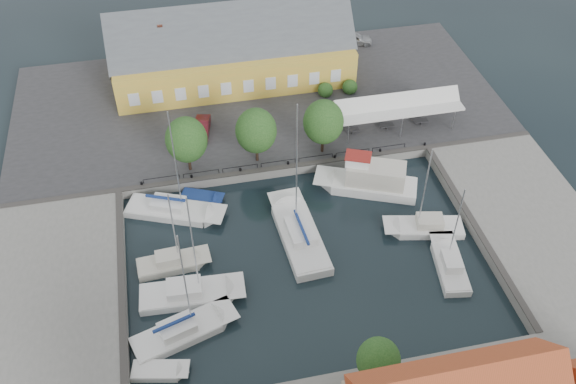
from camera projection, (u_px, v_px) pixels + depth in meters
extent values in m
plane|color=black|center=(302.00, 247.00, 59.44)|extent=(140.00, 140.00, 0.00)
cube|color=#2D2D30|center=(258.00, 103.00, 75.63)|extent=(56.00, 26.00, 1.00)
cube|color=slate|center=(54.00, 300.00, 54.26)|extent=(12.00, 24.00, 1.00)
cube|color=slate|center=(531.00, 222.00, 61.07)|extent=(12.00, 24.00, 1.00)
cube|color=#383533|center=(279.00, 168.00, 66.13)|extent=(56.00, 0.60, 0.12)
cube|color=#383533|center=(121.00, 285.00, 54.76)|extent=(0.60, 24.00, 0.12)
cube|color=#383533|center=(477.00, 227.00, 59.81)|extent=(0.60, 24.00, 0.12)
cylinder|color=black|center=(142.00, 184.00, 64.08)|extent=(0.24, 0.24, 0.40)
cylinder|color=black|center=(192.00, 177.00, 64.85)|extent=(0.24, 0.24, 0.40)
cylinder|color=black|center=(240.00, 170.00, 65.63)|extent=(0.24, 0.24, 0.40)
cylinder|color=black|center=(288.00, 163.00, 66.40)|extent=(0.24, 0.24, 0.40)
cylinder|color=black|center=(335.00, 157.00, 67.17)|extent=(0.24, 0.24, 0.40)
cylinder|color=black|center=(380.00, 151.00, 67.95)|extent=(0.24, 0.24, 0.40)
cylinder|color=black|center=(425.00, 144.00, 68.72)|extent=(0.24, 0.24, 0.40)
cube|color=gold|center=(233.00, 63.00, 77.05)|extent=(28.00, 10.00, 4.50)
cube|color=#474C51|center=(232.00, 36.00, 74.68)|extent=(28.56, 7.60, 7.60)
cube|color=gold|center=(147.00, 50.00, 80.16)|extent=(6.00, 6.00, 3.50)
cube|color=brown|center=(160.00, 29.00, 72.19)|extent=(0.60, 0.60, 1.20)
cube|color=silver|center=(398.00, 107.00, 69.52)|extent=(14.00, 4.00, 0.25)
cylinder|color=silver|center=(348.00, 134.00, 68.21)|extent=(0.10, 0.10, 2.70)
cylinder|color=silver|center=(339.00, 114.00, 70.80)|extent=(0.10, 0.10, 2.70)
cylinder|color=silver|center=(402.00, 127.00, 69.14)|extent=(0.10, 0.10, 2.70)
cylinder|color=silver|center=(391.00, 108.00, 71.73)|extent=(0.10, 0.10, 2.70)
cylinder|color=silver|center=(454.00, 120.00, 70.07)|extent=(0.10, 0.10, 2.70)
cylinder|color=silver|center=(441.00, 101.00, 72.66)|extent=(0.10, 0.10, 2.70)
cylinder|color=black|center=(189.00, 162.00, 65.28)|extent=(0.30, 0.30, 2.10)
ellipsoid|color=#174218|center=(186.00, 140.00, 63.36)|extent=(4.20, 4.20, 4.83)
cylinder|color=black|center=(257.00, 153.00, 66.37)|extent=(0.30, 0.30, 2.10)
ellipsoid|color=#174218|center=(256.00, 131.00, 64.45)|extent=(4.20, 4.20, 4.83)
cylinder|color=black|center=(322.00, 144.00, 67.45)|extent=(0.30, 0.30, 2.10)
ellipsoid|color=#174218|center=(323.00, 122.00, 65.53)|extent=(4.20, 4.20, 4.83)
imported|color=#9EA1A5|center=(355.00, 39.00, 84.21)|extent=(4.90, 2.83, 1.57)
imported|color=#4F1219|center=(202.00, 128.00, 69.99)|extent=(2.43, 4.62, 1.45)
cube|color=white|center=(301.00, 242.00, 59.67)|extent=(3.91, 9.22, 1.50)
cube|color=white|center=(298.00, 228.00, 59.93)|extent=(3.88, 11.02, 0.08)
cube|color=white|center=(301.00, 231.00, 58.98)|extent=(2.51, 3.74, 0.90)
cylinder|color=silver|center=(297.00, 169.00, 55.84)|extent=(0.12, 0.12, 13.56)
cube|color=navy|center=(302.00, 227.00, 58.31)|extent=(0.48, 4.53, 0.22)
cube|color=white|center=(374.00, 189.00, 65.13)|extent=(8.97, 6.19, 1.80)
cube|color=white|center=(364.00, 181.00, 64.64)|extent=(10.47, 6.73, 0.08)
cube|color=beige|center=(376.00, 174.00, 63.78)|extent=(6.37, 4.73, 2.20)
cube|color=white|center=(358.00, 161.00, 63.09)|extent=(2.81, 2.50, 1.20)
cube|color=maroon|center=(358.00, 156.00, 62.65)|extent=(3.04, 2.67, 0.10)
cube|color=white|center=(430.00, 230.00, 60.97)|extent=(6.52, 3.76, 1.30)
cube|color=white|center=(423.00, 225.00, 60.50)|extent=(7.70, 3.92, 0.08)
cube|color=beige|center=(430.00, 221.00, 60.19)|extent=(2.76, 2.20, 0.90)
cylinder|color=silver|center=(425.00, 189.00, 57.41)|extent=(0.12, 0.12, 9.19)
cube|color=white|center=(450.00, 271.00, 57.21)|extent=(3.23, 6.15, 1.30)
cube|color=white|center=(449.00, 260.00, 57.28)|extent=(3.32, 7.29, 0.08)
cube|color=white|center=(452.00, 261.00, 56.54)|extent=(1.93, 2.56, 0.90)
cylinder|color=silver|center=(456.00, 225.00, 54.86)|extent=(0.12, 0.12, 8.18)
cube|color=white|center=(168.00, 212.00, 62.73)|extent=(8.42, 5.68, 1.30)
cube|color=white|center=(177.00, 208.00, 62.13)|extent=(9.84, 6.18, 0.08)
cube|color=white|center=(168.00, 204.00, 61.92)|extent=(3.67, 3.01, 0.90)
cylinder|color=silver|center=(176.00, 164.00, 58.16)|extent=(0.12, 0.12, 11.56)
cube|color=navy|center=(165.00, 198.00, 61.44)|extent=(3.74, 1.72, 0.22)
cube|color=beige|center=(168.00, 267.00, 57.59)|extent=(5.46, 2.63, 1.30)
cube|color=beige|center=(175.00, 260.00, 57.25)|extent=(6.52, 2.61, 0.08)
cube|color=beige|center=(168.00, 258.00, 56.83)|extent=(2.22, 1.70, 0.90)
cylinder|color=silver|center=(174.00, 228.00, 54.65)|extent=(0.12, 0.12, 7.99)
cube|color=white|center=(183.00, 297.00, 55.08)|extent=(7.49, 3.38, 1.30)
cube|color=white|center=(193.00, 291.00, 54.72)|extent=(8.94, 3.35, 0.08)
cube|color=white|center=(184.00, 288.00, 54.32)|extent=(3.04, 2.19, 0.90)
cylinder|color=silver|center=(193.00, 247.00, 51.12)|extent=(0.12, 0.12, 10.88)
cube|color=white|center=(177.00, 337.00, 52.09)|extent=(7.65, 4.78, 1.30)
cube|color=white|center=(186.00, 327.00, 51.95)|extent=(8.98, 5.11, 0.08)
cube|color=white|center=(177.00, 328.00, 51.38)|extent=(3.29, 2.64, 0.90)
cylinder|color=silver|center=(185.00, 284.00, 48.60)|extent=(0.12, 0.12, 10.53)
cube|color=navy|center=(174.00, 323.00, 50.80)|extent=(3.48, 1.29, 0.22)
cube|color=white|center=(156.00, 372.00, 49.69)|extent=(3.91, 2.44, 0.90)
cube|color=white|center=(161.00, 369.00, 49.36)|extent=(4.60, 2.52, 0.08)
cube|color=navy|center=(199.00, 198.00, 64.18)|extent=(3.90, 3.01, 0.80)
cube|color=navy|center=(202.00, 196.00, 63.82)|extent=(4.51, 3.22, 0.08)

